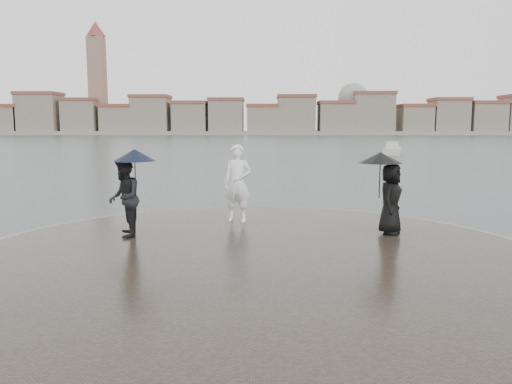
{
  "coord_description": "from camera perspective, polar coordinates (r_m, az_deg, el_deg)",
  "views": [
    {
      "loc": [
        0.16,
        -6.33,
        2.93
      ],
      "look_at": [
        0.0,
        4.8,
        1.45
      ],
      "focal_mm": 35.0,
      "sensor_mm": 36.0,
      "label": 1
    }
  ],
  "objects": [
    {
      "name": "ground",
      "position": [
        6.97,
        -0.59,
        -17.26
      ],
      "size": [
        400.0,
        400.0,
        0.0
      ],
      "primitive_type": "plane",
      "color": "#2B3835",
      "rests_on": "ground"
    },
    {
      "name": "kerb_ring",
      "position": [
        10.21,
        -0.11,
        -8.16
      ],
      "size": [
        12.5,
        12.5,
        0.32
      ],
      "primitive_type": "cylinder",
      "color": "gray",
      "rests_on": "ground"
    },
    {
      "name": "quay_tip",
      "position": [
        10.2,
        -0.11,
        -8.05
      ],
      "size": [
        11.9,
        11.9,
        0.36
      ],
      "primitive_type": "cylinder",
      "color": "#2D261E",
      "rests_on": "ground"
    },
    {
      "name": "statue",
      "position": [
        13.38,
        -2.12,
        1.01
      ],
      "size": [
        0.86,
        0.67,
        2.08
      ],
      "primitive_type": "imported",
      "rotation": [
        0.0,
        0.0,
        -0.25
      ],
      "color": "white",
      "rests_on": "quay_tip"
    },
    {
      "name": "visitor_left",
      "position": [
        11.88,
        -14.63,
        0.24
      ],
      "size": [
        1.18,
        1.1,
        2.04
      ],
      "color": "black",
      "rests_on": "quay_tip"
    },
    {
      "name": "visitor_right",
      "position": [
        12.24,
        14.83,
        0.5
      ],
      "size": [
        1.19,
        1.11,
        1.95
      ],
      "color": "black",
      "rests_on": "quay_tip"
    },
    {
      "name": "far_skyline",
      "position": [
        167.18,
        -1.41,
        8.48
      ],
      "size": [
        260.0,
        20.0,
        37.0
      ],
      "color": "gray",
      "rests_on": "ground"
    },
    {
      "name": "boats",
      "position": [
        54.51,
        22.65,
        4.3
      ],
      "size": [
        17.35,
        8.14,
        1.5
      ],
      "color": "beige",
      "rests_on": "ground"
    }
  ]
}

